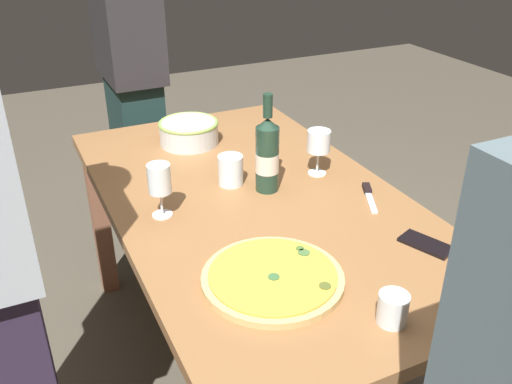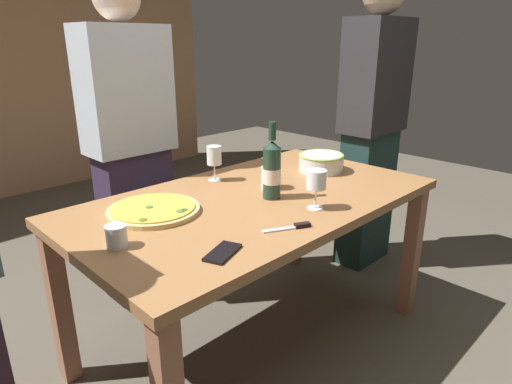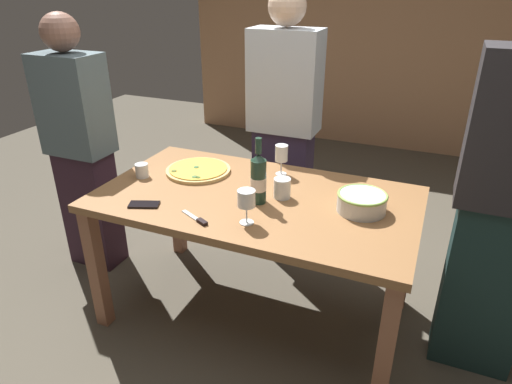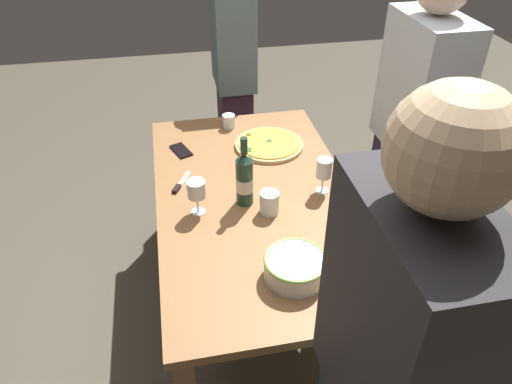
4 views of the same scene
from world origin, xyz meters
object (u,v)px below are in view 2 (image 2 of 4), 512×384
object	(u,v)px
wine_glass_by_bottle	(214,157)
person_host	(131,146)
wine_bottle	(272,169)
wine_glass_near_pizza	(316,181)
cup_ceramic	(270,178)
cup_amber	(116,236)
pizza	(154,210)
pizza_knife	(293,227)
person_guest_left	(372,126)
serving_bowl	(321,162)
dining_table	(256,216)
cell_phone	(223,252)

from	to	relation	value
wine_glass_by_bottle	person_host	bearing A→B (deg)	108.25
wine_bottle	wine_glass_near_pizza	bearing A→B (deg)	-81.63
cup_ceramic	person_host	world-z (taller)	person_host
wine_glass_near_pizza	cup_amber	distance (m)	0.78
pizza	pizza_knife	size ratio (longest dim) A/B	2.09
wine_glass_by_bottle	cup_amber	world-z (taller)	wine_glass_by_bottle
cup_amber	person_guest_left	xyz separation A→B (m)	(1.78, 0.14, 0.11)
serving_bowl	wine_bottle	bearing A→B (deg)	-168.09
wine_glass_by_bottle	person_host	distance (m)	0.52
pizza_knife	person_guest_left	distance (m)	1.34
dining_table	cell_phone	distance (m)	0.56
cup_amber	wine_bottle	bearing A→B (deg)	-2.69
wine_glass_near_pizza	cell_phone	distance (m)	0.54
pizza	serving_bowl	bearing A→B (deg)	-6.62
pizza	wine_glass_near_pizza	world-z (taller)	wine_glass_near_pizza
wine_glass_near_pizza	person_host	size ratio (longest dim) A/B	0.09
dining_table	wine_bottle	distance (m)	0.23
cup_ceramic	person_host	size ratio (longest dim) A/B	0.06
serving_bowl	person_guest_left	distance (m)	0.61
wine_glass_by_bottle	person_guest_left	bearing A→B (deg)	-10.12
cup_amber	pizza_knife	bearing A→B (deg)	-30.81
person_guest_left	serving_bowl	bearing A→B (deg)	0.78
cup_ceramic	cell_phone	size ratio (longest dim) A/B	0.71
wine_glass_by_bottle	pizza	bearing A→B (deg)	-160.74
person_host	person_guest_left	world-z (taller)	person_guest_left
wine_bottle	cup_amber	size ratio (longest dim) A/B	4.36
wine_glass_by_bottle	pizza_knife	bearing A→B (deg)	-104.58
pizza	cup_amber	xyz separation A→B (m)	(-0.25, -0.18, 0.03)
wine_bottle	wine_glass_near_pizza	distance (m)	0.21
pizza	person_host	world-z (taller)	person_host
pizza	cup_ceramic	world-z (taller)	cup_ceramic
dining_table	wine_bottle	size ratio (longest dim) A/B	4.86
serving_bowl	wine_glass_by_bottle	distance (m)	0.57
person_host	person_guest_left	size ratio (longest dim) A/B	0.97
serving_bowl	person_guest_left	size ratio (longest dim) A/B	0.13
serving_bowl	pizza_knife	distance (m)	0.77
cup_ceramic	pizza_knife	distance (m)	0.46
cup_ceramic	person_guest_left	bearing A→B (deg)	4.47
cup_amber	person_host	size ratio (longest dim) A/B	0.04
pizza	pizza_knife	xyz separation A→B (m)	(0.27, -0.49, -0.01)
wine_glass_by_bottle	person_guest_left	size ratio (longest dim) A/B	0.10
pizza_knife	person_host	world-z (taller)	person_host
wine_glass_by_bottle	person_host	xyz separation A→B (m)	(-0.16, 0.49, -0.00)
wine_glass_by_bottle	cup_ceramic	distance (m)	0.30
pizza	person_host	distance (m)	0.71
serving_bowl	pizza	bearing A→B (deg)	173.38
wine_glass_by_bottle	wine_bottle	bearing A→B (deg)	-87.63
wine_glass_near_pizza	wine_glass_by_bottle	bearing A→B (deg)	94.59
wine_glass_near_pizza	cell_phone	size ratio (longest dim) A/B	1.12
serving_bowl	cell_phone	xyz separation A→B (m)	(-0.97, -0.35, -0.04)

